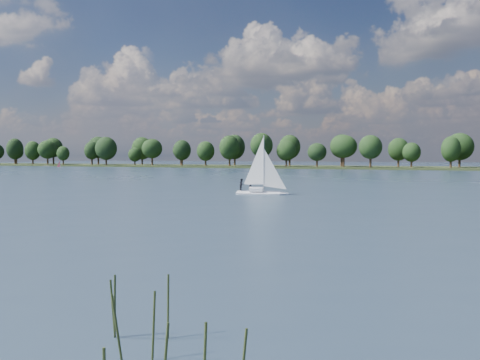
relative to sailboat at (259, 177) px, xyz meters
name	(u,v)px	position (x,y,z in m)	size (l,w,h in m)	color
ground	(358,180)	(3.59, 49.26, -2.40)	(700.00, 700.00, 0.00)	#233342
far_shore	(415,169)	(3.59, 161.26, -2.40)	(660.00, 40.00, 1.50)	black
sailboat	(259,177)	(0.00, 0.00, 0.00)	(6.76, 3.55, 8.58)	silver
dinghy_pink	(60,166)	(-140.46, 113.38, -1.46)	(2.51, 2.36, 3.96)	white
pontoon	(47,166)	(-174.70, 141.21, -2.40)	(4.00, 2.00, 0.50)	#5D6062
treeline	(395,149)	(-3.80, 156.89, 5.64)	(563.18, 73.43, 18.18)	black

